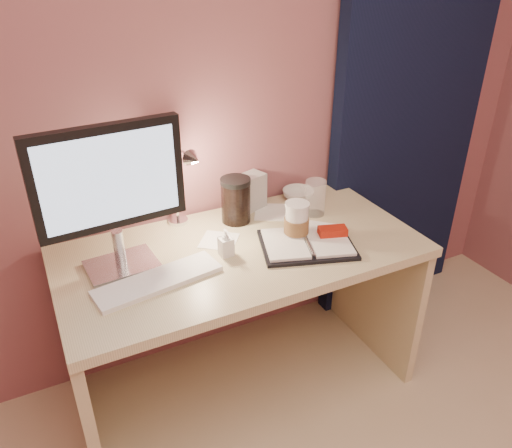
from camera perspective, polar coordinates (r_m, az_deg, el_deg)
name	(u,v)px	position (r m, az deg, el deg)	size (l,w,h in m)	color
room	(396,97)	(2.52, 15.66, 13.84)	(3.50, 3.50, 3.50)	#C6B28E
desk	(235,285)	(2.12, -2.41, -6.97)	(1.40, 0.70, 0.73)	beige
monitor	(110,187)	(1.73, -16.37, 4.07)	(0.51, 0.20, 0.54)	silver
keyboard	(158,280)	(1.77, -11.12, -6.35)	(0.45, 0.13, 0.02)	white
planner	(309,243)	(1.95, 6.08, -2.12)	(0.42, 0.36, 0.06)	black
paper_a	(323,231)	(2.07, 7.68, -0.75)	(0.14, 0.14, 0.00)	white
paper_b	(219,241)	(1.99, -4.24, -1.90)	(0.14, 0.14, 0.00)	white
paper_c	(273,212)	(2.19, 2.01, 1.37)	(0.16, 0.16, 0.00)	white
coffee_cup	(297,222)	(1.96, 4.65, 0.18)	(0.10, 0.10, 0.16)	silver
clear_cup	(315,198)	(2.16, 6.78, 3.02)	(0.09, 0.09, 0.16)	white
bowl	(298,194)	(2.32, 4.84, 3.40)	(0.15, 0.15, 0.05)	silver
lotion_bottle	(226,243)	(1.87, -3.46, -2.14)	(0.05, 0.05, 0.11)	silver
dark_jar	(236,202)	(2.09, -2.32, 2.49)	(0.12, 0.12, 0.17)	black
product_box	(252,191)	(2.21, -0.46, 3.80)	(0.11, 0.08, 0.16)	beige
desk_lamp	(175,182)	(1.96, -9.22, 4.75)	(0.12, 0.22, 0.36)	silver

